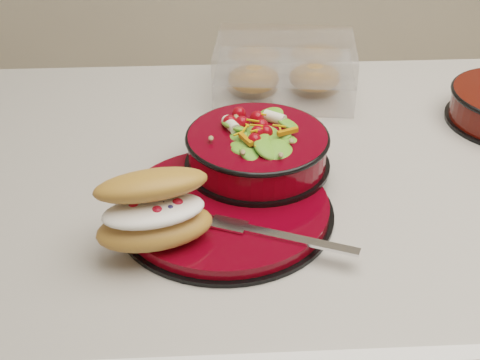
{
  "coord_description": "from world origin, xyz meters",
  "views": [
    {
      "loc": [
        -0.19,
        -0.81,
        1.42
      ],
      "look_at": [
        -0.15,
        -0.09,
        0.94
      ],
      "focal_mm": 50.0,
      "sensor_mm": 36.0,
      "label": 1
    }
  ],
  "objects_px": {
    "croissant": "(154,210)",
    "dinner_plate": "(226,208)",
    "pastry_box": "(284,70)",
    "salad_bowl": "(257,145)",
    "fork": "(278,235)"
  },
  "relations": [
    {
      "from": "dinner_plate",
      "to": "fork",
      "type": "relative_size",
      "value": 1.59
    },
    {
      "from": "salad_bowl",
      "to": "croissant",
      "type": "distance_m",
      "value": 0.2
    },
    {
      "from": "dinner_plate",
      "to": "croissant",
      "type": "xyz_separation_m",
      "value": [
        -0.09,
        -0.07,
        0.05
      ]
    },
    {
      "from": "dinner_plate",
      "to": "salad_bowl",
      "type": "distance_m",
      "value": 0.11
    },
    {
      "from": "dinner_plate",
      "to": "fork",
      "type": "distance_m",
      "value": 0.1
    },
    {
      "from": "salad_bowl",
      "to": "croissant",
      "type": "relative_size",
      "value": 1.33
    },
    {
      "from": "croissant",
      "to": "pastry_box",
      "type": "height_order",
      "value": "croissant"
    },
    {
      "from": "salad_bowl",
      "to": "fork",
      "type": "bearing_deg",
      "value": -85.28
    },
    {
      "from": "pastry_box",
      "to": "croissant",
      "type": "bearing_deg",
      "value": -108.35
    },
    {
      "from": "dinner_plate",
      "to": "pastry_box",
      "type": "bearing_deg",
      "value": 72.18
    },
    {
      "from": "croissant",
      "to": "dinner_plate",
      "type": "bearing_deg",
      "value": 24.53
    },
    {
      "from": "dinner_plate",
      "to": "salad_bowl",
      "type": "relative_size",
      "value": 1.39
    },
    {
      "from": "fork",
      "to": "pastry_box",
      "type": "xyz_separation_m",
      "value": [
        0.05,
        0.42,
        0.02
      ]
    },
    {
      "from": "dinner_plate",
      "to": "fork",
      "type": "bearing_deg",
      "value": -51.13
    },
    {
      "from": "dinner_plate",
      "to": "pastry_box",
      "type": "relative_size",
      "value": 1.12
    }
  ]
}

